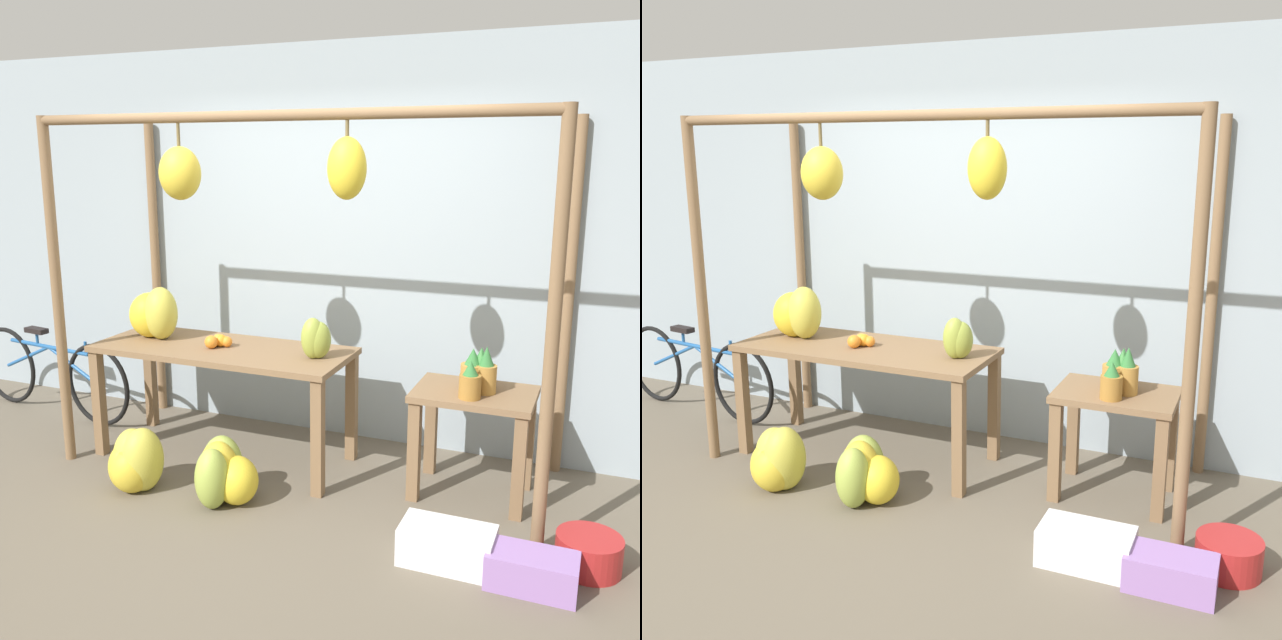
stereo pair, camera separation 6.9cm
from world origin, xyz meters
The scene contains 15 objects.
ground_plane centered at (0.00, 0.00, 0.00)m, with size 20.00×20.00×0.00m, color #665B4C.
shop_wall_back centered at (0.00, 1.59, 1.40)m, with size 8.00×0.08×2.80m.
stall_awning centered at (-0.04, 0.69, 1.58)m, with size 3.18×1.24×2.28m.
display_table_main centered at (-0.58, 0.85, 0.68)m, with size 1.74×0.69×0.79m.
display_table_side centered at (1.10, 0.94, 0.50)m, with size 0.71×0.52×0.67m.
banana_pile_on_table centered at (-1.14, 0.89, 0.96)m, with size 0.44×0.34×0.37m.
orange_pile centered at (-0.60, 0.84, 0.83)m, with size 0.16×0.16×0.09m.
pineapple_cluster centered at (1.11, 0.94, 0.78)m, with size 0.21×0.36×0.28m.
banana_pile_ground_left centered at (-0.85, 0.20, 0.18)m, with size 0.43×0.41×0.41m.
banana_pile_ground_right centered at (-0.26, 0.27, 0.18)m, with size 0.48×0.46×0.38m.
fruit_crate_white centered at (1.14, 0.12, 0.10)m, with size 0.48×0.27×0.20m.
blue_bucket centered at (1.81, 0.35, 0.09)m, with size 0.33×0.33×0.18m.
parked_bicycle centered at (-2.30, 1.05, 0.34)m, with size 1.69×0.26×0.69m.
papaya_pile centered at (0.10, 0.84, 0.91)m, with size 0.23×0.22×0.26m.
fruit_crate_purple centered at (1.56, 0.07, 0.09)m, with size 0.43×0.24×0.18m.
Camera 2 is at (1.87, -3.13, 2.06)m, focal length 40.00 mm.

